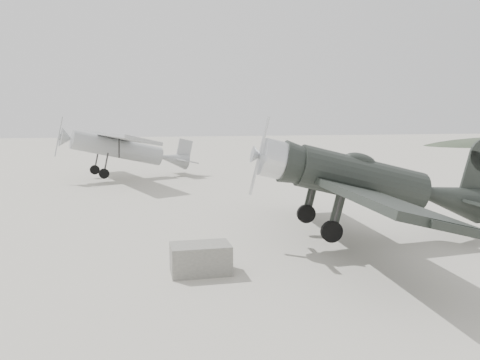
% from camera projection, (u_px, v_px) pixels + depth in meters
% --- Properties ---
extents(ground, '(160.00, 160.00, 0.00)m').
position_uv_depth(ground, '(203.00, 240.00, 14.74)').
color(ground, '#A19E8F').
rests_on(ground, ground).
extents(lowwing_monoplane, '(7.85, 10.99, 3.54)m').
position_uv_depth(lowwing_monoplane, '(372.00, 183.00, 14.29)').
color(lowwing_monoplane, black).
rests_on(lowwing_monoplane, ground).
extents(highwing_monoplane, '(8.57, 11.94, 3.39)m').
position_uv_depth(highwing_monoplane, '(123.00, 145.00, 29.28)').
color(highwing_monoplane, '#939697').
rests_on(highwing_monoplane, ground).
extents(equipment_block, '(1.49, 0.94, 0.73)m').
position_uv_depth(equipment_block, '(201.00, 259.00, 11.61)').
color(equipment_block, '#64635D').
rests_on(equipment_block, ground).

